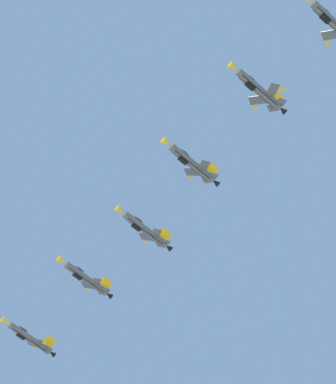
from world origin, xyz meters
TOP-DOWN VIEW (x-y plane):
  - fighter_jet_lead at (41.46, 26.16)m, footprint 13.91×10.89m
  - fighter_jet_left_wing at (28.77, 41.72)m, footprint 13.91×10.92m
  - fighter_jet_right_wing at (16.56, 58.99)m, footprint 13.91×10.71m
  - fighter_jet_left_outer at (7.94, 75.95)m, footprint 13.91×10.65m
  - fighter_jet_right_outer at (-4.65, 91.35)m, footprint 13.91×10.77m
  - fighter_jet_trail_slot at (-17.34, 109.23)m, footprint 13.91×10.70m

SIDE VIEW (x-z plane):
  - fighter_jet_right_wing at x=16.56m, z-range 151.92..158.94m
  - fighter_jet_left_outer at x=7.94m, z-range 151.90..159.10m
  - fighter_jet_lead at x=41.46m, z-range 152.59..159.10m
  - fighter_jet_left_wing at x=28.77m, z-range 153.97..160.37m
  - fighter_jet_trail_slot at x=-17.34m, z-range 154.38..161.43m
  - fighter_jet_right_outer at x=-4.65m, z-range 154.63..161.49m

